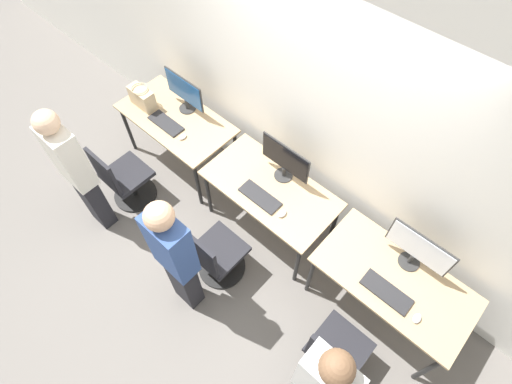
{
  "coord_description": "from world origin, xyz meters",
  "views": [
    {
      "loc": [
        1.33,
        -1.33,
        3.84
      ],
      "look_at": [
        0.0,
        0.14,
        0.88
      ],
      "focal_mm": 28.0,
      "sensor_mm": 36.0,
      "label": 1
    }
  ],
  "objects_px": {
    "monitor_center": "(285,160)",
    "mouse_center": "(282,214)",
    "person_left": "(76,170)",
    "person_center": "(175,257)",
    "keyboard_left": "(166,123)",
    "keyboard_right": "(386,292)",
    "keyboard_center": "(260,197)",
    "monitor_left": "(184,92)",
    "mouse_left": "(183,137)",
    "office_chair_left": "(124,180)",
    "office_chair_center": "(216,256)",
    "mouse_right": "(417,318)",
    "office_chair_right": "(334,354)",
    "monitor_right": "(418,249)",
    "handbag": "(142,97)"
  },
  "relations": [
    {
      "from": "keyboard_left",
      "to": "person_left",
      "type": "relative_size",
      "value": 0.26
    },
    {
      "from": "person_left",
      "to": "mouse_center",
      "type": "bearing_deg",
      "value": 30.84
    },
    {
      "from": "monitor_left",
      "to": "mouse_center",
      "type": "bearing_deg",
      "value": -11.59
    },
    {
      "from": "keyboard_left",
      "to": "keyboard_right",
      "type": "height_order",
      "value": "same"
    },
    {
      "from": "mouse_left",
      "to": "person_center",
      "type": "height_order",
      "value": "person_center"
    },
    {
      "from": "mouse_center",
      "to": "person_center",
      "type": "xyz_separation_m",
      "value": [
        -0.32,
        -0.96,
        0.16
      ]
    },
    {
      "from": "keyboard_left",
      "to": "office_chair_left",
      "type": "xyz_separation_m",
      "value": [
        -0.04,
        -0.65,
        -0.39
      ]
    },
    {
      "from": "keyboard_left",
      "to": "keyboard_right",
      "type": "distance_m",
      "value": 2.71
    },
    {
      "from": "keyboard_center",
      "to": "office_chair_right",
      "type": "relative_size",
      "value": 0.48
    },
    {
      "from": "person_center",
      "to": "office_chair_left",
      "type": "bearing_deg",
      "value": 166.21
    },
    {
      "from": "mouse_left",
      "to": "monitor_right",
      "type": "distance_m",
      "value": 2.47
    },
    {
      "from": "person_left",
      "to": "handbag",
      "type": "relative_size",
      "value": 5.42
    },
    {
      "from": "monitor_left",
      "to": "mouse_center",
      "type": "height_order",
      "value": "monitor_left"
    },
    {
      "from": "office_chair_left",
      "to": "keyboard_center",
      "type": "height_order",
      "value": "office_chair_left"
    },
    {
      "from": "office_chair_left",
      "to": "monitor_center",
      "type": "bearing_deg",
      "value": 34.92
    },
    {
      "from": "keyboard_left",
      "to": "mouse_center",
      "type": "height_order",
      "value": "mouse_center"
    },
    {
      "from": "office_chair_right",
      "to": "person_center",
      "type": "bearing_deg",
      "value": -163.45
    },
    {
      "from": "person_left",
      "to": "mouse_right",
      "type": "xyz_separation_m",
      "value": [
        3.04,
        0.98,
        -0.14
      ]
    },
    {
      "from": "keyboard_left",
      "to": "person_left",
      "type": "distance_m",
      "value": 1.03
    },
    {
      "from": "keyboard_left",
      "to": "keyboard_center",
      "type": "relative_size",
      "value": 1.0
    },
    {
      "from": "keyboard_center",
      "to": "handbag",
      "type": "height_order",
      "value": "handbag"
    },
    {
      "from": "person_left",
      "to": "office_chair_right",
      "type": "height_order",
      "value": "person_left"
    },
    {
      "from": "monitor_right",
      "to": "mouse_right",
      "type": "relative_size",
      "value": 5.96
    },
    {
      "from": "office_chair_center",
      "to": "office_chair_right",
      "type": "relative_size",
      "value": 1.0
    },
    {
      "from": "monitor_center",
      "to": "mouse_center",
      "type": "relative_size",
      "value": 5.96
    },
    {
      "from": "mouse_left",
      "to": "monitor_center",
      "type": "height_order",
      "value": "monitor_center"
    },
    {
      "from": "monitor_left",
      "to": "mouse_center",
      "type": "xyz_separation_m",
      "value": [
        1.63,
        -0.33,
        -0.22
      ]
    },
    {
      "from": "mouse_left",
      "to": "office_chair_center",
      "type": "height_order",
      "value": "office_chair_center"
    },
    {
      "from": "person_left",
      "to": "mouse_right",
      "type": "height_order",
      "value": "person_left"
    },
    {
      "from": "office_chair_left",
      "to": "mouse_left",
      "type": "bearing_deg",
      "value": 64.03
    },
    {
      "from": "mouse_left",
      "to": "person_left",
      "type": "distance_m",
      "value": 1.07
    },
    {
      "from": "office_chair_left",
      "to": "person_center",
      "type": "bearing_deg",
      "value": -13.79
    },
    {
      "from": "mouse_center",
      "to": "person_center",
      "type": "relative_size",
      "value": 0.05
    },
    {
      "from": "keyboard_left",
      "to": "monitor_center",
      "type": "height_order",
      "value": "monitor_center"
    },
    {
      "from": "person_left",
      "to": "person_center",
      "type": "bearing_deg",
      "value": 1.58
    },
    {
      "from": "monitor_center",
      "to": "person_center",
      "type": "bearing_deg",
      "value": -92.24
    },
    {
      "from": "office_chair_center",
      "to": "mouse_right",
      "type": "bearing_deg",
      "value": 18.89
    },
    {
      "from": "monitor_center",
      "to": "handbag",
      "type": "xyz_separation_m",
      "value": [
        -1.75,
        -0.29,
        -0.12
      ]
    },
    {
      "from": "keyboard_left",
      "to": "office_chair_right",
      "type": "height_order",
      "value": "office_chair_right"
    },
    {
      "from": "keyboard_left",
      "to": "keyboard_center",
      "type": "height_order",
      "value": "same"
    },
    {
      "from": "keyboard_center",
      "to": "office_chair_center",
      "type": "distance_m",
      "value": 0.71
    },
    {
      "from": "monitor_center",
      "to": "keyboard_center",
      "type": "bearing_deg",
      "value": -90.0
    },
    {
      "from": "keyboard_left",
      "to": "handbag",
      "type": "distance_m",
      "value": 0.4
    },
    {
      "from": "office_chair_left",
      "to": "mouse_center",
      "type": "xyz_separation_m",
      "value": [
        1.66,
        0.63,
        0.4
      ]
    },
    {
      "from": "office_chair_center",
      "to": "keyboard_right",
      "type": "xyz_separation_m",
      "value": [
        1.39,
        0.6,
        0.39
      ]
    },
    {
      "from": "monitor_center",
      "to": "handbag",
      "type": "distance_m",
      "value": 1.78
    },
    {
      "from": "monitor_right",
      "to": "mouse_right",
      "type": "xyz_separation_m",
      "value": [
        0.29,
        -0.38,
        -0.22
      ]
    },
    {
      "from": "monitor_left",
      "to": "person_left",
      "type": "xyz_separation_m",
      "value": [
        -0.04,
        -1.33,
        -0.08
      ]
    },
    {
      "from": "person_left",
      "to": "office_chair_center",
      "type": "xyz_separation_m",
      "value": [
        1.36,
        0.4,
        -0.54
      ]
    },
    {
      "from": "mouse_left",
      "to": "monitor_right",
      "type": "height_order",
      "value": "monitor_right"
    }
  ]
}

